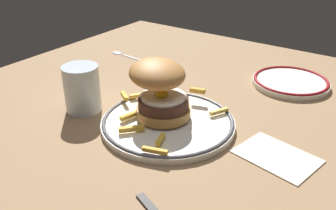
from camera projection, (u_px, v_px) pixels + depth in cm
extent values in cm
cube|color=#93714E|center=(142.00, 133.00, 74.36)|extent=(122.87, 99.21, 4.00)
cylinder|color=white|center=(168.00, 123.00, 72.65)|extent=(25.81, 25.81, 1.20)
torus|color=#4C4C51|center=(168.00, 121.00, 72.37)|extent=(25.41, 25.41, 0.80)
cylinder|color=#B57D3D|center=(163.00, 111.00, 72.99)|extent=(10.56, 10.56, 1.80)
cylinder|color=#47291E|center=(163.00, 103.00, 72.11)|extent=(9.75, 9.75, 2.06)
cylinder|color=white|center=(163.00, 97.00, 71.52)|extent=(8.70, 8.70, 0.50)
ellipsoid|color=yellow|center=(162.00, 94.00, 71.05)|extent=(2.60, 2.60, 1.40)
ellipsoid|color=#B97A3E|center=(157.00, 73.00, 70.85)|extent=(14.14, 14.41, 5.76)
cube|color=gold|center=(160.00, 139.00, 65.00)|extent=(3.33, 1.68, 0.77)
cube|color=gold|center=(162.00, 98.00, 79.07)|extent=(4.38, 1.63, 0.91)
cube|color=#E8BB4E|center=(219.00, 111.00, 74.16)|extent=(4.02, 2.51, 0.72)
cube|color=gold|center=(124.00, 96.00, 78.44)|extent=(2.66, 3.44, 0.80)
cube|color=gold|center=(131.00, 129.00, 68.07)|extent=(4.08, 3.75, 0.88)
cube|color=gold|center=(147.00, 98.00, 79.32)|extent=(3.23, 1.55, 0.71)
cube|color=gold|center=(155.00, 151.00, 61.95)|extent=(2.04, 4.45, 0.75)
cube|color=gold|center=(130.00, 115.00, 72.52)|extent=(4.47, 1.83, 0.86)
cube|color=gold|center=(198.00, 91.00, 78.15)|extent=(1.82, 3.35, 0.93)
cube|color=gold|center=(137.00, 96.00, 80.40)|extent=(3.22, 2.54, 0.81)
cylinder|color=silver|center=(82.00, 89.00, 76.83)|extent=(7.37, 7.37, 9.69)
cylinder|color=silver|center=(83.00, 96.00, 77.58)|extent=(6.78, 6.78, 6.43)
cylinder|color=white|center=(291.00, 83.00, 89.95)|extent=(17.92, 17.92, 1.20)
torus|color=maroon|center=(291.00, 80.00, 89.68)|extent=(17.52, 17.52, 0.80)
cube|color=black|center=(154.00, 210.00, 51.99)|extent=(4.14, 7.86, 0.70)
cube|color=silver|center=(134.00, 58.00, 106.37)|extent=(1.51, 9.04, 0.32)
ellipsoid|color=silver|center=(117.00, 52.00, 110.24)|extent=(2.88, 3.79, 0.90)
cube|color=silver|center=(277.00, 156.00, 63.69)|extent=(11.62, 14.52, 0.40)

